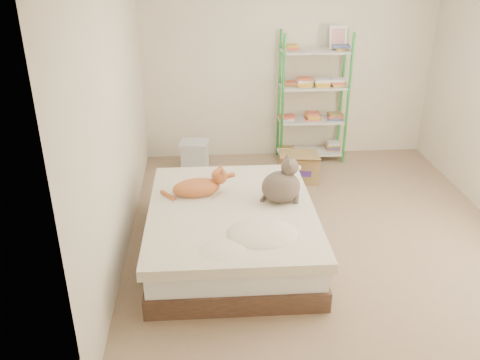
{
  "coord_description": "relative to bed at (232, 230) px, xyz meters",
  "views": [
    {
      "loc": [
        -1.13,
        -4.42,
        2.71
      ],
      "look_at": [
        -0.79,
        -0.04,
        0.62
      ],
      "focal_mm": 38.0,
      "sensor_mm": 36.0,
      "label": 1
    }
  ],
  "objects": [
    {
      "name": "room",
      "position": [
        0.89,
        0.34,
        1.06
      ],
      "size": [
        3.81,
        4.21,
        2.61
      ],
      "color": "#977B5F",
      "rests_on": "ground"
    },
    {
      "name": "bed",
      "position": [
        0.0,
        0.0,
        0.0
      ],
      "size": [
        1.53,
        1.91,
        0.48
      ],
      "rotation": [
        0.0,
        0.0,
        -0.01
      ],
      "color": "brown",
      "rests_on": "ground"
    },
    {
      "name": "orange_cat",
      "position": [
        -0.32,
        0.27,
        0.35
      ],
      "size": [
        0.58,
        0.38,
        0.22
      ],
      "primitive_type": null,
      "rotation": [
        0.0,
        0.0,
        0.18
      ],
      "color": "#C56539",
      "rests_on": "bed"
    },
    {
      "name": "grey_cat",
      "position": [
        0.46,
        0.09,
        0.46
      ],
      "size": [
        0.4,
        0.34,
        0.44
      ],
      "primitive_type": null,
      "rotation": [
        0.0,
        0.0,
        1.6
      ],
      "color": "#746458",
      "rests_on": "bed"
    },
    {
      "name": "shelf_unit",
      "position": [
        1.2,
        2.22,
        0.59
      ],
      "size": [
        0.88,
        0.36,
        1.74
      ],
      "color": "green",
      "rests_on": "ground"
    },
    {
      "name": "cardboard_box",
      "position": [
        0.92,
        1.57,
        -0.07
      ],
      "size": [
        0.52,
        0.51,
        0.39
      ],
      "rotation": [
        0.0,
        0.0,
        -0.11
      ],
      "color": "#99794D",
      "rests_on": "ground"
    },
    {
      "name": "white_bin",
      "position": [
        -0.35,
        1.94,
        -0.04
      ],
      "size": [
        0.39,
        0.36,
        0.4
      ],
      "rotation": [
        0.0,
        0.0,
        -0.17
      ],
      "color": "silver",
      "rests_on": "ground"
    }
  ]
}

